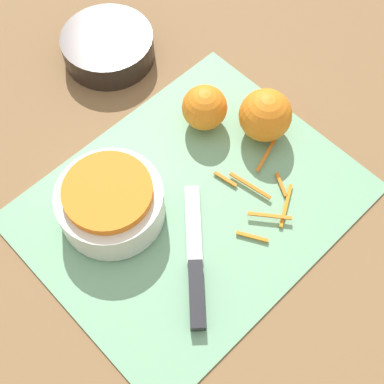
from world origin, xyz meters
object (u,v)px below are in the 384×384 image
(knife, at_px, (196,279))
(orange_right, at_px, (205,108))
(bowl_dark, at_px, (108,47))
(bowl_speckled, at_px, (110,202))
(orange_left, at_px, (265,115))

(knife, relative_size, orange_right, 2.46)
(bowl_dark, height_order, knife, bowl_dark)
(bowl_speckled, xyz_separation_m, bowl_dark, (0.19, 0.24, -0.02))
(bowl_speckled, height_order, orange_right, same)
(bowl_speckled, relative_size, orange_left, 1.85)
(bowl_dark, bearing_deg, orange_right, -85.41)
(orange_right, bearing_deg, orange_left, -55.47)
(bowl_dark, distance_m, knife, 0.43)
(bowl_speckled, bearing_deg, orange_right, 6.70)
(bowl_dark, relative_size, orange_right, 2.19)
(knife, xyz_separation_m, orange_left, (0.25, 0.10, 0.03))
(knife, height_order, orange_right, orange_right)
(bowl_dark, relative_size, orange_left, 1.91)
(knife, distance_m, orange_left, 0.27)
(orange_left, bearing_deg, bowl_dark, 103.55)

